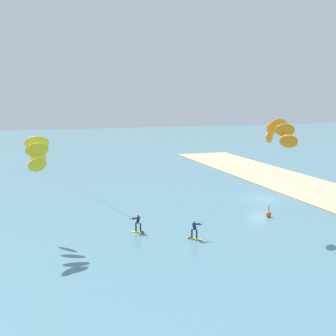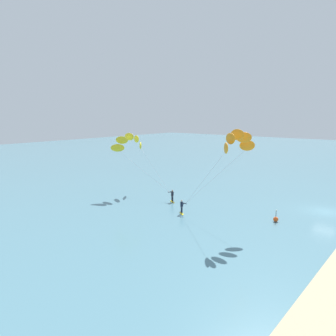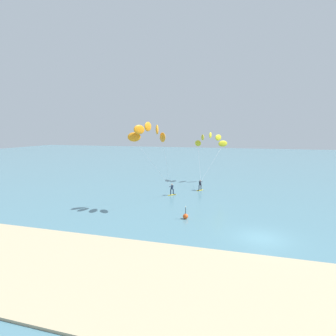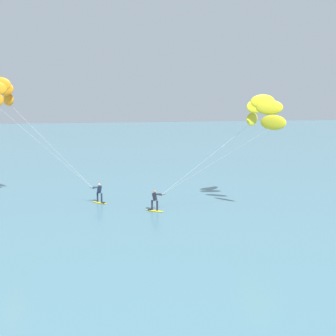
{
  "view_description": "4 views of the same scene",
  "coord_description": "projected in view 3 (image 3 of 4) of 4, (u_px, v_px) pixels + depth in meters",
  "views": [
    {
      "loc": [
        -45.47,
        26.74,
        12.29
      ],
      "look_at": [
        -8.72,
        14.55,
        5.87
      ],
      "focal_mm": 46.77,
      "sensor_mm": 36.0,
      "label": 1
    },
    {
      "loc": [
        -42.12,
        -9.52,
        11.82
      ],
      "look_at": [
        -10.34,
        16.33,
        5.02
      ],
      "focal_mm": 35.22,
      "sensor_mm": 36.0,
      "label": 2
    },
    {
      "loc": [
        -1.58,
        -24.1,
        9.41
      ],
      "look_at": [
        -12.34,
        13.32,
        3.93
      ],
      "focal_mm": 29.1,
      "sensor_mm": 36.0,
      "label": 3
    },
    {
      "loc": [
        23.56,
        12.22,
        8.89
      ],
      "look_at": [
        -7.45,
        18.16,
        3.52
      ],
      "focal_mm": 45.7,
      "sensor_mm": 36.0,
      "label": 4
    }
  ],
  "objects": [
    {
      "name": "ground_plane",
      "position": [
        261.0,
        238.0,
        23.82
      ],
      "size": [
        240.0,
        240.0,
        0.0
      ],
      "primitive_type": "plane",
      "color": "slate"
    },
    {
      "name": "kitesurfer_nearshore",
      "position": [
        210.0,
        141.0,
        49.12
      ],
      "size": [
        6.16,
        10.22,
        8.98
      ],
      "color": "yellow",
      "rests_on": "ground"
    },
    {
      "name": "sand_strip",
      "position": [
        270.0,
        299.0,
        15.11
      ],
      "size": [
        80.0,
        10.8,
        0.16
      ],
      "primitive_type": "cube",
      "color": "tan",
      "rests_on": "ground"
    },
    {
      "name": "kitesurfer_mid_water",
      "position": [
        149.0,
        135.0,
        31.75
      ],
      "size": [
        5.0,
        9.06,
        10.31
      ],
      "color": "yellow",
      "rests_on": "ground"
    },
    {
      "name": "marker_buoy",
      "position": [
        185.0,
        216.0,
        28.95
      ],
      "size": [
        0.56,
        0.56,
        1.38
      ],
      "color": "#EA5119",
      "rests_on": "ground"
    }
  ]
}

